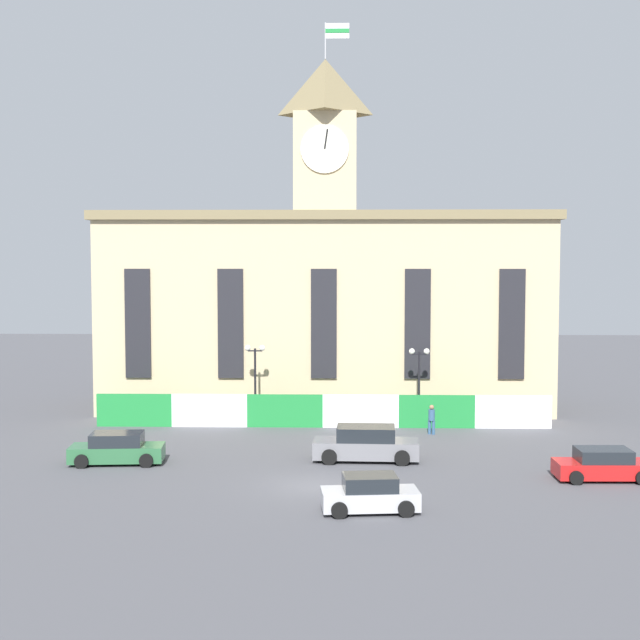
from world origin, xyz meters
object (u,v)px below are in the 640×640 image
at_px(car_green_wagon, 117,449).
at_px(car_silver_hatch, 370,495).
at_px(car_gray_pickup, 366,445).
at_px(pedestrian, 432,418).
at_px(street_lamp_far_right, 255,366).
at_px(street_lamp_right, 419,369).
at_px(car_red_sedan, 603,465).

xyz_separation_m(car_green_wagon, car_silver_hatch, (12.35, -8.14, -0.03)).
distance_m(car_gray_pickup, pedestrian, 7.91).
bearing_deg(street_lamp_far_right, street_lamp_right, -0.00).
distance_m(car_red_sedan, car_gray_pickup, 11.46).
height_order(street_lamp_far_right, street_lamp_right, street_lamp_far_right).
distance_m(car_gray_pickup, car_silver_hatch, 9.13).
distance_m(street_lamp_far_right, car_silver_hatch, 20.36).
distance_m(street_lamp_far_right, car_green_wagon, 12.72).
distance_m(car_silver_hatch, pedestrian, 16.46).
distance_m(street_lamp_right, car_green_wagon, 19.52).
xyz_separation_m(car_gray_pickup, car_silver_hatch, (-0.07, -9.13, -0.12)).
height_order(car_gray_pickup, pedestrian, car_gray_pickup).
height_order(car_green_wagon, car_silver_hatch, car_green_wagon).
relative_size(street_lamp_right, car_green_wagon, 0.99).
bearing_deg(car_gray_pickup, street_lamp_far_right, -54.42).
relative_size(car_gray_pickup, car_silver_hatch, 1.32).
height_order(street_lamp_right, pedestrian, street_lamp_right).
distance_m(car_red_sedan, car_silver_hatch, 12.23).
xyz_separation_m(car_gray_pickup, pedestrian, (4.00, 6.82, 0.13)).
height_order(car_gray_pickup, car_silver_hatch, car_gray_pickup).
distance_m(street_lamp_right, car_red_sedan, 15.70).
distance_m(car_green_wagon, car_gray_pickup, 12.46).
bearing_deg(car_green_wagon, car_silver_hatch, 141.97).
xyz_separation_m(street_lamp_right, car_gray_pickup, (-3.52, -9.94, -2.64)).
bearing_deg(street_lamp_far_right, car_silver_hatch, -71.14).
height_order(street_lamp_far_right, pedestrian, street_lamp_far_right).
bearing_deg(pedestrian, car_gray_pickup, -9.79).
bearing_deg(car_gray_pickup, car_green_wagon, 6.63).
bearing_deg(street_lamp_far_right, car_green_wagon, -118.10).
relative_size(street_lamp_far_right, car_silver_hatch, 1.21).
bearing_deg(car_silver_hatch, street_lamp_far_right, -77.05).
xyz_separation_m(car_green_wagon, car_gray_pickup, (12.42, 0.99, 0.09)).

